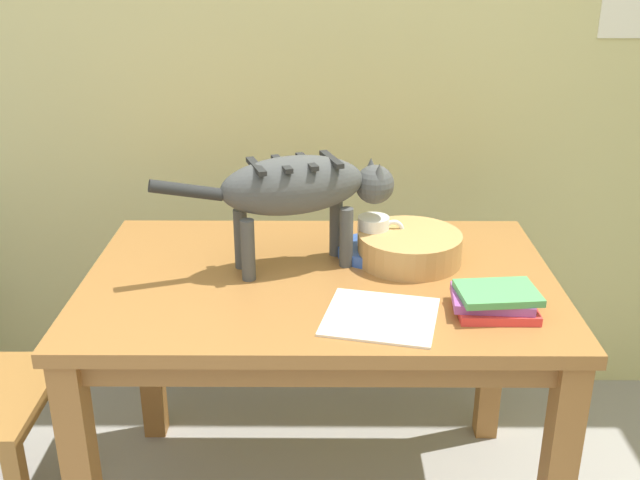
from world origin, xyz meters
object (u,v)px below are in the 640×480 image
Objects in this scene: dining_table at (320,308)px; saucer_bowl at (373,250)px; coffee_mug at (375,231)px; wicker_basket at (410,247)px; cat at (301,189)px; book_stack at (495,301)px; magazine at (381,317)px.

dining_table is 0.23m from saucer_bowl.
coffee_mug is 0.11m from wicker_basket.
wicker_basket is at bearing 76.80° from cat.
magazine is at bearing -173.89° from book_stack.
wicker_basket reaches higher than book_stack.
cat is 2.43× the size of magazine.
wicker_basket is (0.10, 0.33, 0.04)m from magazine.
saucer_bowl is 0.77× the size of magazine.
coffee_mug reaches higher than wicker_basket.
wicker_basket is (0.24, 0.09, 0.14)m from dining_table.
saucer_bowl is (0.15, 0.13, 0.11)m from dining_table.
saucer_bowl is at bearing 42.04° from dining_table.
coffee_mug is (0.15, 0.13, 0.17)m from dining_table.
book_stack is (0.27, 0.03, 0.03)m from magazine.
magazine reaches higher than dining_table.
wicker_basket is (0.29, 0.03, -0.17)m from cat.
dining_table is 0.48m from book_stack.
book_stack is (0.46, -0.27, -0.19)m from cat.
saucer_bowl is 1.53× the size of coffee_mug.
coffee_mug reaches higher than magazine.
book_stack is at bearing -60.28° from wicker_basket.
dining_table is at bearing -158.90° from wicker_basket.
cat is at bearing -174.34° from wicker_basket.
coffee_mug is 0.43m from book_stack.
saucer_bowl is at bearing 158.78° from wicker_basket.
dining_table is at bearing 18.50° from cat.
saucer_bowl is 0.06m from coffee_mug.
magazine is 0.34m from wicker_basket.
saucer_bowl reaches higher than dining_table.
book_stack is 0.73× the size of wicker_basket.
dining_table is at bearing -138.63° from coffee_mug.
wicker_basket is at bearing -21.93° from coffee_mug.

